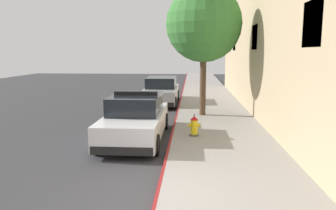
{
  "coord_description": "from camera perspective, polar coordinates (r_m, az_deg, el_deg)",
  "views": [
    {
      "loc": [
        0.64,
        -6.35,
        3.01
      ],
      "look_at": [
        -0.27,
        6.25,
        1.0
      ],
      "focal_mm": 35.57,
      "sensor_mm": 36.0,
      "label": 1
    }
  ],
  "objects": [
    {
      "name": "sidewalk_pavement",
      "position": [
        16.64,
        7.74,
        -1.21
      ],
      "size": [
        3.42,
        60.0,
        0.14
      ],
      "primitive_type": "cube",
      "color": "gray",
      "rests_on": "ground"
    },
    {
      "name": "ground_plane",
      "position": [
        17.36,
        -12.46,
        -1.49
      ],
      "size": [
        34.46,
        60.0,
        0.2
      ],
      "primitive_type": "cube",
      "color": "#353538"
    },
    {
      "name": "fire_hydrant",
      "position": [
        11.53,
        4.51,
        -3.59
      ],
      "size": [
        0.44,
        0.4,
        0.76
      ],
      "color": "#4C4C51",
      "rests_on": "sidewalk_pavement"
    },
    {
      "name": "parked_car_silver_ahead",
      "position": [
        19.57,
        -1.15,
        2.38
      ],
      "size": [
        1.94,
        4.84,
        1.56
      ],
      "color": "#B2B5BA",
      "rests_on": "ground"
    },
    {
      "name": "curb_painted_edge",
      "position": [
        16.62,
        1.71,
        -1.14
      ],
      "size": [
        0.08,
        60.0,
        0.14
      ],
      "primitive_type": "cube",
      "color": "maroon",
      "rests_on": "ground"
    },
    {
      "name": "street_tree",
      "position": [
        15.27,
        6.16,
        13.58
      ],
      "size": [
        3.39,
        3.39,
        5.79
      ],
      "color": "brown",
      "rests_on": "sidewalk_pavement"
    },
    {
      "name": "police_cruiser",
      "position": [
        11.53,
        -5.51,
        -2.34
      ],
      "size": [
        1.94,
        4.84,
        1.68
      ],
      "color": "white",
      "rests_on": "ground"
    }
  ]
}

